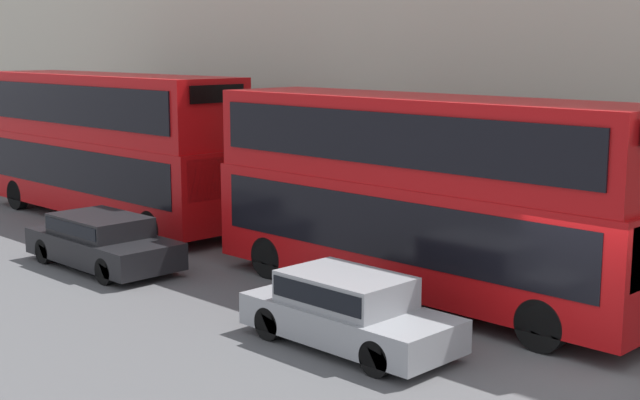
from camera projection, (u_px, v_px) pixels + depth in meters
ground_plane at (569, 370)px, 15.25m from camera, size 200.00×200.00×0.00m
bus_leading at (422, 189)px, 19.10m from camera, size 2.59×10.58×4.42m
bus_second_in_queue at (108, 141)px, 27.79m from camera, size 2.59×11.12×4.61m
car_dark_sedan at (348, 308)px, 16.33m from camera, size 1.75×4.20×1.37m
car_hatchback at (102, 240)px, 22.18m from camera, size 1.87×4.50×1.31m
pedestrian at (335, 216)px, 24.80m from camera, size 0.36×0.36×1.70m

